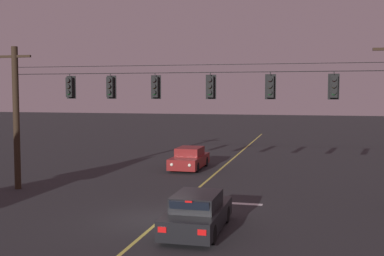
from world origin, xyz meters
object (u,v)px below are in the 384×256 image
at_px(traffic_light_centre, 155,87).
at_px(car_oncoming_lead, 189,159).
at_px(traffic_light_rightmost, 270,87).
at_px(traffic_light_far_right, 334,86).
at_px(traffic_light_leftmost, 70,87).
at_px(traffic_light_left_inner, 110,87).
at_px(traffic_light_right_inner, 210,87).
at_px(car_waiting_near_lane, 197,213).

xyz_separation_m(traffic_light_centre, car_oncoming_lead, (-0.46, 8.48, -4.56)).
distance_m(traffic_light_rightmost, car_oncoming_lead, 11.25).
bearing_deg(traffic_light_far_right, traffic_light_centre, 180.00).
xyz_separation_m(traffic_light_leftmost, traffic_light_rightmost, (9.77, 0.00, 0.00)).
height_order(traffic_light_left_inner, traffic_light_right_inner, same).
bearing_deg(traffic_light_left_inner, traffic_light_centre, 0.00).
relative_size(traffic_light_leftmost, traffic_light_rightmost, 1.00).
relative_size(traffic_light_leftmost, traffic_light_right_inner, 1.00).
xyz_separation_m(traffic_light_centre, traffic_light_far_right, (8.08, 0.00, 0.00)).
relative_size(traffic_light_leftmost, traffic_light_left_inner, 1.00).
distance_m(traffic_light_centre, traffic_light_right_inner, 2.65).
bearing_deg(traffic_light_left_inner, traffic_light_leftmost, 180.00).
bearing_deg(traffic_light_right_inner, traffic_light_far_right, 0.00).
distance_m(traffic_light_centre, car_waiting_near_lane, 7.65).
height_order(traffic_light_leftmost, traffic_light_left_inner, same).
xyz_separation_m(traffic_light_leftmost, car_oncoming_lead, (3.94, 8.48, -4.56)).
xyz_separation_m(traffic_light_far_right, car_oncoming_lead, (-8.54, 8.48, -4.56)).
bearing_deg(traffic_light_rightmost, traffic_light_centre, 180.00).
relative_size(traffic_light_left_inner, car_oncoming_lead, 0.28).
bearing_deg(traffic_light_far_right, car_oncoming_lead, 135.21).
distance_m(traffic_light_leftmost, traffic_light_centre, 4.40).
distance_m(traffic_light_leftmost, car_waiting_near_lane, 10.33).
height_order(traffic_light_leftmost, traffic_light_right_inner, same).
bearing_deg(traffic_light_rightmost, car_waiting_near_lane, -111.96).
distance_m(traffic_light_left_inner, traffic_light_rightmost, 7.63).
distance_m(traffic_light_left_inner, traffic_light_right_inner, 4.91).
bearing_deg(car_waiting_near_lane, traffic_light_right_inner, 96.71).
xyz_separation_m(traffic_light_leftmost, traffic_light_left_inner, (2.14, 0.00, 0.00)).
height_order(traffic_light_right_inner, car_waiting_near_lane, traffic_light_right_inner).
bearing_deg(car_waiting_near_lane, car_oncoming_lead, 105.22).
relative_size(traffic_light_left_inner, car_waiting_near_lane, 0.28).
height_order(traffic_light_leftmost, traffic_light_centre, same).
height_order(traffic_light_far_right, car_oncoming_lead, traffic_light_far_right).
xyz_separation_m(traffic_light_left_inner, traffic_light_far_right, (10.34, 0.00, 0.00)).
relative_size(traffic_light_rightmost, traffic_light_far_right, 1.00).
height_order(traffic_light_rightmost, car_waiting_near_lane, traffic_light_rightmost).
relative_size(traffic_light_leftmost, car_oncoming_lead, 0.28).
bearing_deg(traffic_light_rightmost, traffic_light_right_inner, 180.00).
height_order(traffic_light_centre, traffic_light_rightmost, same).
height_order(traffic_light_left_inner, traffic_light_far_right, same).
bearing_deg(traffic_light_leftmost, traffic_light_rightmost, 0.00).
bearing_deg(traffic_light_centre, car_oncoming_lead, 93.11).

